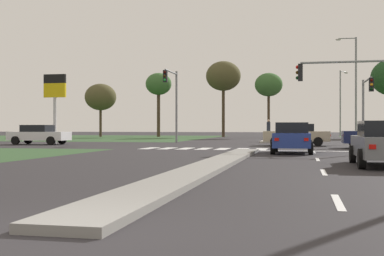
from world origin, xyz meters
The scene contains 32 objects.
ground_plane centered at (0.00, 30.00, 0.00)m, with size 200.00×200.00×0.00m, color #282628.
grass_verge_far_left centered at (-25.50, 54.50, 0.00)m, with size 35.00×35.00×0.01m, color #2D4C28.
median_island_near centered at (0.00, 11.00, 0.07)m, with size 1.20×22.00×0.14m, color gray.
median_island_far centered at (0.00, 55.00, 0.07)m, with size 1.20×36.00×0.14m, color #ADA89E.
lane_dash_near centered at (3.50, 3.63, 0.01)m, with size 0.14×2.00×0.01m, color silver.
lane_dash_second centered at (3.50, 9.63, 0.01)m, with size 0.14×2.00×0.01m, color silver.
lane_dash_third centered at (3.50, 15.63, 0.01)m, with size 0.14×2.00×0.01m, color silver.
lane_dash_fourth centered at (3.50, 21.63, 0.01)m, with size 0.14×2.00×0.01m, color silver.
stop_bar_near centered at (3.80, 23.00, 0.01)m, with size 6.40×0.50×0.01m, color silver.
crosswalk_bar_near centered at (-6.40, 24.80, 0.01)m, with size 0.70×2.80×0.01m, color silver.
crosswalk_bar_second centered at (-5.25, 24.80, 0.01)m, with size 0.70×2.80×0.01m, color silver.
crosswalk_bar_third centered at (-4.10, 24.80, 0.01)m, with size 0.70×2.80×0.01m, color silver.
crosswalk_bar_fourth centered at (-2.95, 24.80, 0.01)m, with size 0.70×2.80×0.01m, color silver.
crosswalk_bar_fifth centered at (-1.80, 24.80, 0.01)m, with size 0.70×2.80×0.01m, color silver.
crosswalk_bar_sixth centered at (-0.65, 24.80, 0.01)m, with size 0.70×2.80×0.01m, color silver.
crosswalk_bar_seventh centered at (0.50, 24.80, 0.01)m, with size 0.70×2.80×0.01m, color silver.
car_grey_near centered at (5.60, 12.56, 0.78)m, with size 1.98×4.63×1.52m.
car_blue_second centered at (2.40, 20.62, 0.79)m, with size 2.00×4.25×1.55m.
car_navy_third centered at (7.56, 27.60, 0.81)m, with size 4.38×2.08×1.60m.
car_beige_fourth centered at (2.53, 31.17, 0.79)m, with size 4.60×2.10×1.55m.
car_white_sixth centered at (-16.72, 29.83, 0.76)m, with size 4.54×2.03×1.48m.
traffic_signal_far_right centered at (7.60, 34.59, 3.54)m, with size 0.32×5.22×5.06m.
traffic_signal_near_right centered at (5.63, 23.40, 3.59)m, with size 5.16×0.32×5.14m.
traffic_signal_far_left centered at (-7.60, 35.25, 4.12)m, with size 0.32×3.99×6.08m.
street_lamp_third centered at (8.20, 49.71, 5.87)m, with size 2.15×0.36×10.67m.
street_lamp_fourth centered at (8.44, 72.15, 5.34)m, with size 1.33×1.75×9.63m.
pedestrian_at_median centered at (-0.13, 41.53, 1.29)m, with size 0.34×0.34×1.88m.
fuel_price_totem centered at (-16.00, 31.02, 3.97)m, with size 1.80×0.24×5.45m.
treeline_near centered at (-24.16, 60.04, 5.43)m, with size 4.29×4.29×7.28m.
treeline_second centered at (-16.24, 61.24, 7.08)m, with size 3.53×3.53×8.71m.
treeline_third centered at (-7.45, 62.03, 8.12)m, with size 4.66×4.66×10.16m.
treeline_fourth centered at (-1.16, 57.79, 6.50)m, with size 3.40×3.40×8.01m.
Camera 1 is at (2.89, -5.59, 1.31)m, focal length 47.72 mm.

